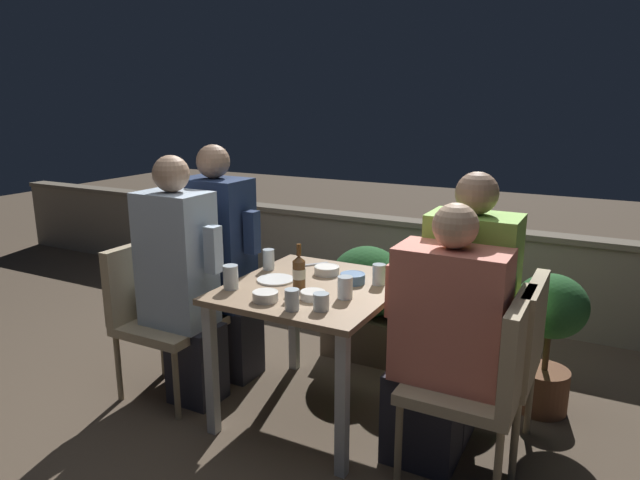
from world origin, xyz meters
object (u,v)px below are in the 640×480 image
Objects in this scene: person_blue_shirt at (182,281)px; potted_plant at (549,329)px; chair_left_far at (196,288)px; beer_bottle at (299,272)px; person_coral_top at (441,342)px; chair_left_near at (156,305)px; chair_right_far at (504,351)px; person_navy_jumper at (221,263)px; chair_right_near at (487,372)px; person_green_blouse at (463,311)px.

potted_plant is (1.76, 0.78, -0.21)m from person_blue_shirt.
beer_bottle reaches higher than chair_left_far.
potted_plant is at bearing 63.35° from person_coral_top.
chair_right_far is at bearing 9.46° from chair_left_near.
beer_bottle is 1.33m from potted_plant.
person_navy_jumper reaches higher than chair_left_near.
person_coral_top is 0.76m from beer_bottle.
chair_right_far is 0.49m from potted_plant.
person_green_blouse is (-0.18, 0.25, 0.15)m from chair_right_near.
chair_left_far is 1.82m from chair_right_far.
person_blue_shirt is 5.91× the size of beer_bottle.
chair_left_near is 2.11m from potted_plant.
person_green_blouse is at bearing -1.23° from chair_left_far.
beer_bottle is at bearing -19.78° from person_navy_jumper.
chair_right_far is at bearing 10.59° from person_blue_shirt.
beer_bottle is 0.30× the size of potted_plant.
potted_plant is at bearing 21.58° from chair_left_near.
person_coral_top is (1.60, 0.05, 0.10)m from chair_left_near.
person_green_blouse reaches higher than potted_plant.
potted_plant is at bearing 13.96° from person_navy_jumper.
person_green_blouse is 5.78× the size of beer_bottle.
person_blue_shirt reaches higher than potted_plant.
chair_left_far is at bearing 178.90° from chair_right_far.
person_coral_top reaches higher than potted_plant.
person_blue_shirt is (0.20, -0.00, 0.17)m from chair_left_near.
person_blue_shirt is 1.46m from person_green_blouse.
person_coral_top is at bearing 1.90° from chair_left_near.
chair_left_near is at bearing 180.00° from person_blue_shirt.
chair_left_near is 1.12× the size of potted_plant.
chair_left_far is at bearing 178.77° from person_green_blouse.
person_navy_jumper is 1.62× the size of chair_right_near.
chair_left_near is at bearing -173.34° from beer_bottle.
chair_left_far is at bearing 89.37° from chair_left_near.
person_coral_top reaches higher than beer_bottle.
person_green_blouse reaches higher than beer_bottle.
chair_left_far is 0.27m from person_navy_jumper.
chair_left_near is at bearing -158.42° from potted_plant.
chair_left_far and chair_right_far have the same top height.
person_green_blouse is (1.62, -0.03, 0.15)m from chair_left_far.
beer_bottle is at bearing 8.63° from person_blue_shirt.
chair_right_near is at bearing 1.68° from chair_left_near.
beer_bottle reaches higher than chair_right_near.
chair_left_near is at bearing -170.54° from chair_right_far.
chair_right_near is 1.00× the size of chair_right_far.
beer_bottle is (-0.96, -0.20, 0.29)m from chair_right_far.
chair_left_far is 1.62m from person_coral_top.
person_navy_jumper reaches higher than beer_bottle.
chair_left_near is 0.63× the size of person_blue_shirt.
person_coral_top is at bearing -10.15° from chair_left_far.
person_blue_shirt is 0.68m from beer_bottle.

